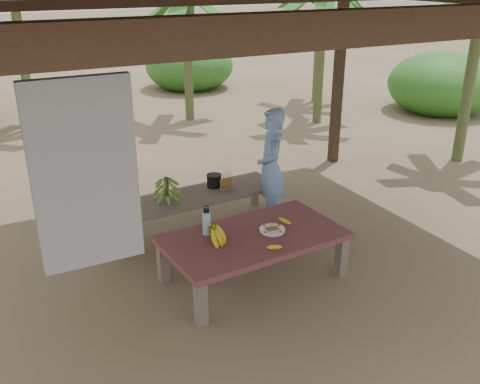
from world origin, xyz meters
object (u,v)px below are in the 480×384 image
ripe_banana_bunch (211,234)px  water_flask (207,222)px  bench (193,199)px  cooking_pot (214,181)px  plate (272,230)px  work_table (253,241)px  woman (271,168)px

ripe_banana_bunch → water_flask: water_flask is taller
bench → cooking_pot: bearing=16.5°
ripe_banana_bunch → cooking_pot: size_ratio=1.64×
plate → cooking_pot: bearing=88.4°
plate → cooking_pot: 1.49m
work_table → water_flask: water_flask is taller
ripe_banana_bunch → cooking_pot: (0.69, 1.41, -0.06)m
work_table → water_flask: bearing=145.2°
bench → ripe_banana_bunch: 1.35m
ripe_banana_bunch → water_flask: 0.19m
work_table → water_flask: (-0.40, 0.25, 0.20)m
plate → water_flask: 0.67m
bench → water_flask: size_ratio=7.19×
woman → ripe_banana_bunch: bearing=-31.3°
work_table → plate: 0.22m
water_flask → ripe_banana_bunch: bearing=-102.7°
work_table → bench: work_table is taller
ripe_banana_bunch → cooking_pot: ripe_banana_bunch is taller
plate → woman: size_ratio=0.18×
woman → water_flask: bearing=-36.0°
ripe_banana_bunch → woman: (1.27, 1.00, 0.15)m
cooking_pot → woman: size_ratio=0.12×
bench → water_flask: 1.17m
woman → bench: bearing=-87.0°
plate → water_flask: (-0.61, 0.27, 0.11)m
bench → plate: bearing=-81.1°
bench → woman: 1.02m
work_table → cooking_pot: bearing=77.1°
cooking_pot → woman: 0.74m
work_table → woman: woman is taller
ripe_banana_bunch → plate: 0.66m
bench → water_flask: bearing=-109.2°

